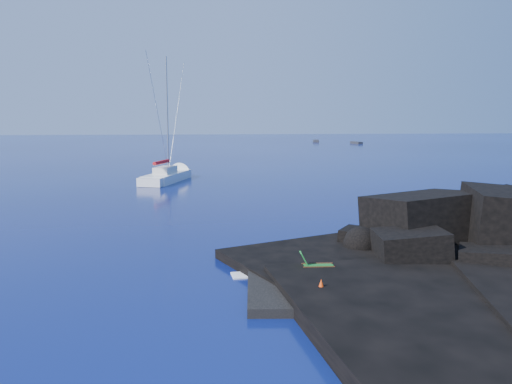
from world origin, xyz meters
TOP-DOWN VIEW (x-y plane):
  - ground at (0.00, 0.00)m, footprint 400.00×400.00m
  - headland at (13.00, 3.00)m, footprint 24.00×24.00m
  - beach at (4.50, 0.50)m, footprint 9.08×6.86m
  - surf_foam at (5.00, 5.00)m, footprint 10.00×8.00m
  - sailboat at (-5.09, 36.84)m, footprint 6.61×13.12m
  - deck_chair at (3.39, 1.85)m, footprint 1.43×0.68m
  - towel at (6.12, -0.05)m, footprint 2.25×1.75m
  - sunbather at (6.12, -0.05)m, footprint 1.71×1.11m
  - marker_cone at (2.86, -0.81)m, footprint 0.42×0.42m
  - distant_boat_a at (32.59, 125.24)m, footprint 2.47×5.26m
  - distant_boat_b at (41.31, 114.33)m, footprint 2.36×4.69m

SIDE VIEW (x-z plane):
  - ground at x=0.00m, z-range 0.00..0.00m
  - headland at x=13.00m, z-range -1.80..1.80m
  - beach at x=4.50m, z-range -0.35..0.35m
  - surf_foam at x=5.00m, z-range -0.03..0.03m
  - sailboat at x=-5.09m, z-range -6.77..6.77m
  - distant_boat_a at x=32.59m, z-range -0.34..0.34m
  - distant_boat_b at x=41.31m, z-range -0.30..0.30m
  - towel at x=6.12m, z-range 0.35..0.40m
  - sunbather at x=6.12m, z-range 0.40..0.63m
  - marker_cone at x=2.86m, z-range 0.35..0.92m
  - deck_chair at x=3.39m, z-range 0.35..1.31m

